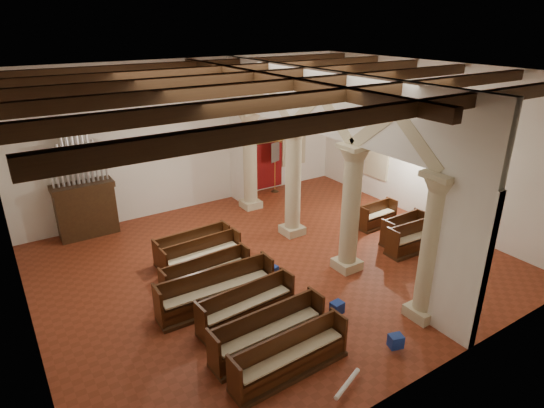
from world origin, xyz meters
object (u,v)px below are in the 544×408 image
Objects in this scene: pipe_organ at (84,200)px; processional_banner at (275,175)px; lectern at (105,219)px; nave_pew_0 at (290,361)px; aisle_pew_0 at (413,242)px.

pipe_organ is 1.77× the size of processional_banner.
lectern is 9.89m from nave_pew_0.
processional_banner is at bearing 1.37° from lectern.
nave_pew_0 is at bearing -77.68° from pipe_organ.
pipe_organ reaches higher than aisle_pew_0.
pipe_organ is 1.50× the size of nave_pew_0.
processional_banner is 7.40m from aisle_pew_0.
processional_banner is 0.85× the size of nave_pew_0.
pipe_organ reaches higher than processional_banner.
lectern is 7.57m from processional_banner.
aisle_pew_0 is (8.94, -7.35, -1.03)m from pipe_organ.
lectern is 0.47× the size of processional_banner.
pipe_organ reaches higher than nave_pew_0.
pipe_organ is 1.07m from lectern.
aisle_pew_0 is (8.34, -7.34, -0.14)m from lectern.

